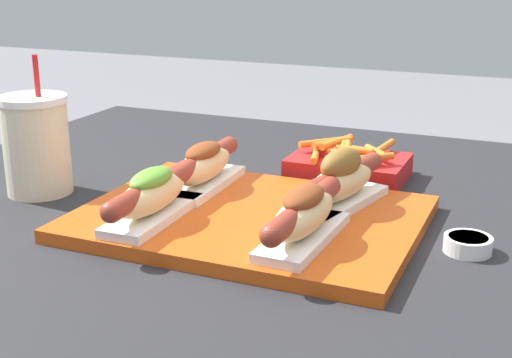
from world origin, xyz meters
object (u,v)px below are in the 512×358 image
(sauce_bowl, at_px, (468,243))
(drink_cup, at_px, (36,145))
(fries_basket, at_px, (348,165))
(serving_tray, at_px, (250,218))
(hot_dog_3, at_px, (340,181))
(hot_dog_1, at_px, (304,215))
(hot_dog_0, at_px, (152,195))
(hot_dog_2, at_px, (204,166))

(sauce_bowl, xyz_separation_m, drink_cup, (-0.62, -0.02, 0.06))
(fries_basket, bearing_deg, serving_tray, -103.61)
(serving_tray, distance_m, hot_dog_3, 0.13)
(hot_dog_1, distance_m, fries_basket, 0.32)
(sauce_bowl, bearing_deg, drink_cup, -177.88)
(hot_dog_0, xyz_separation_m, hot_dog_2, (0.00, 0.14, -0.00))
(drink_cup, bearing_deg, hot_dog_3, 8.88)
(hot_dog_1, bearing_deg, serving_tray, 145.83)
(serving_tray, relative_size, hot_dog_1, 2.06)
(serving_tray, bearing_deg, fries_basket, 76.39)
(sauce_bowl, distance_m, fries_basket, 0.31)
(hot_dog_1, height_order, sauce_bowl, hot_dog_1)
(hot_dog_2, relative_size, sauce_bowl, 3.68)
(hot_dog_2, distance_m, hot_dog_3, 0.21)
(drink_cup, bearing_deg, hot_dog_0, -16.73)
(hot_dog_1, bearing_deg, sauce_bowl, 26.40)
(hot_dog_0, relative_size, sauce_bowl, 3.68)
(hot_dog_2, xyz_separation_m, hot_dog_3, (0.21, 0.00, 0.00))
(hot_dog_0, height_order, sauce_bowl, hot_dog_0)
(hot_dog_2, bearing_deg, drink_cup, -163.86)
(hot_dog_1, distance_m, hot_dog_3, 0.14)
(hot_dog_3, height_order, sauce_bowl, hot_dog_3)
(hot_dog_0, xyz_separation_m, drink_cup, (-0.24, 0.07, 0.02))
(serving_tray, xyz_separation_m, fries_basket, (0.06, 0.25, 0.01))
(hot_dog_1, relative_size, hot_dog_3, 1.02)
(drink_cup, bearing_deg, fries_basket, 31.89)
(hot_dog_0, bearing_deg, sauce_bowl, 14.03)
(sauce_bowl, bearing_deg, hot_dog_2, 173.02)
(serving_tray, xyz_separation_m, drink_cup, (-0.34, -0.00, 0.07))
(hot_dog_0, distance_m, hot_dog_2, 0.14)
(serving_tray, bearing_deg, hot_dog_0, -145.02)
(drink_cup, height_order, fries_basket, drink_cup)
(sauce_bowl, distance_m, drink_cup, 0.62)
(serving_tray, height_order, hot_dog_2, hot_dog_2)
(serving_tray, relative_size, drink_cup, 2.11)
(hot_dog_2, bearing_deg, serving_tray, -33.66)
(hot_dog_3, distance_m, fries_basket, 0.19)
(fries_basket, bearing_deg, hot_dog_1, -83.36)
(hot_dog_1, xyz_separation_m, sauce_bowl, (0.18, 0.09, -0.04))
(hot_dog_1, relative_size, drink_cup, 1.03)
(hot_dog_1, distance_m, sauce_bowl, 0.20)
(hot_dog_0, xyz_separation_m, hot_dog_3, (0.21, 0.14, 0.00))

